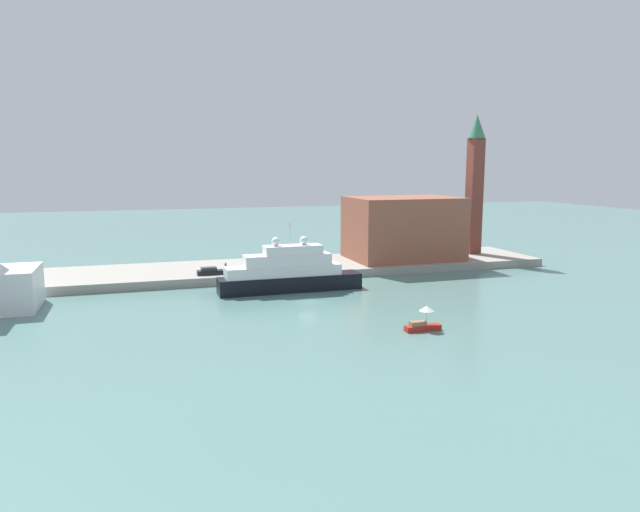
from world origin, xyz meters
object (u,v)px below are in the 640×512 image
large_yacht (288,273)px  mooring_bollard (301,269)px  person_figure (226,267)px  parked_car (210,271)px  harbor_building (403,228)px  small_motorboat (423,321)px  bell_tower (475,179)px

large_yacht → mooring_bollard: (4.64, 8.63, -1.18)m
person_figure → parked_car: bearing=-151.3°
harbor_building → person_figure: bearing=-173.2°
mooring_bollard → parked_car: bearing=173.2°
large_yacht → person_figure: size_ratio=13.44×
large_yacht → small_motorboat: 29.51m
bell_tower → mooring_bollard: (-41.60, -9.91, -15.74)m
bell_tower → mooring_bollard: bearing=-166.6°
harbor_building → parked_car: 41.05m
large_yacht → parked_car: (-11.59, 10.55, -0.98)m
large_yacht → harbor_building: size_ratio=1.10×
parked_car → large_yacht: bearing=-42.3°
person_figure → mooring_bollard: person_figure is taller
large_yacht → mooring_bollard: 9.87m
mooring_bollard → person_figure: bearing=164.7°
bell_tower → parked_car: size_ratio=6.52×
parked_car → mooring_bollard: parked_car is taller
large_yacht → person_figure: bearing=124.9°
large_yacht → small_motorboat: bearing=-69.4°
small_motorboat → bell_tower: 60.67m
parked_car → harbor_building: bearing=8.6°
small_motorboat → bell_tower: bearing=52.1°
small_motorboat → person_figure: (-18.91, 39.79, 1.13)m
harbor_building → person_figure: size_ratio=12.25×
bell_tower → harbor_building: bearing=-173.8°
large_yacht → parked_car: size_ratio=5.22×
bell_tower → person_figure: bell_tower is taller
small_motorboat → parked_car: (-21.98, 38.11, 0.87)m
large_yacht → mooring_bollard: bearing=61.7°
large_yacht → mooring_bollard: large_yacht is taller
small_motorboat → mooring_bollard: small_motorboat is taller
bell_tower → person_figure: bearing=-173.4°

